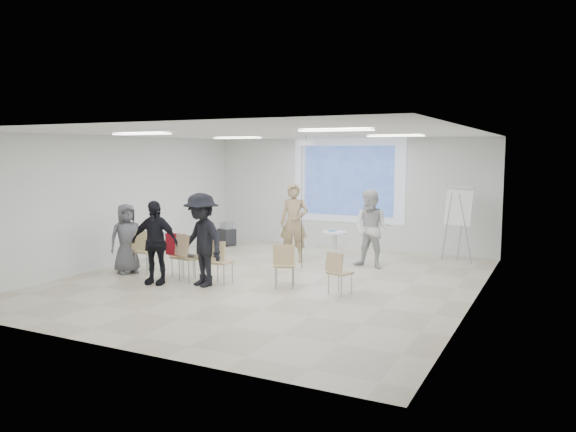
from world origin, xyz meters
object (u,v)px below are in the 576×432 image
at_px(chair_right_far, 338,270).
at_px(audience_left, 154,236).
at_px(chair_far_left, 144,248).
at_px(chair_left_inner, 188,253).
at_px(chair_right_inner, 284,262).
at_px(audience_mid, 201,234).
at_px(player_right, 372,225).
at_px(chair_left_mid, 180,254).
at_px(laptop, 192,255).
at_px(chair_center, 219,259).
at_px(flipchart_easel, 459,207).
at_px(av_cart, 227,235).
at_px(player_left, 294,218).
at_px(pedestal_table, 334,245).
at_px(audience_outer, 127,234).

xyz_separation_m(chair_right_far, audience_left, (-3.60, -0.78, 0.48)).
height_order(chair_far_left, chair_left_inner, chair_left_inner).
xyz_separation_m(chair_right_inner, chair_right_far, (1.11, -0.01, -0.04)).
bearing_deg(audience_mid, player_right, 71.98).
relative_size(chair_left_mid, laptop, 2.29).
distance_m(player_right, chair_right_inner, 2.82).
bearing_deg(chair_center, chair_right_inner, 11.25).
distance_m(chair_center, chair_right_inner, 1.33).
bearing_deg(audience_left, flipchart_easel, 32.05).
bearing_deg(chair_left_mid, chair_left_inner, -32.02).
bearing_deg(av_cart, audience_mid, -39.83).
xyz_separation_m(audience_left, av_cart, (-1.24, 4.58, -0.65)).
xyz_separation_m(player_left, audience_mid, (-0.54, -3.04, -0.02)).
bearing_deg(chair_right_inner, pedestal_table, 69.83).
height_order(player_left, audience_mid, player_left).
distance_m(chair_right_inner, laptop, 1.98).
height_order(chair_far_left, chair_left_mid, chair_far_left).
height_order(player_left, audience_outer, player_left).
bearing_deg(player_left, player_right, -11.95).
bearing_deg(audience_outer, audience_mid, -65.01).
bearing_deg(av_cart, pedestal_table, 9.06).
relative_size(laptop, audience_mid, 0.17).
distance_m(player_left, chair_right_inner, 2.75).
xyz_separation_m(laptop, av_cart, (-1.77, 4.06, -0.22)).
bearing_deg(audience_outer, chair_right_inner, -53.80).
distance_m(player_left, av_cart, 3.11).
bearing_deg(av_cart, chair_left_inner, -44.04).
distance_m(laptop, audience_outer, 1.75).
height_order(chair_left_inner, flipchart_easel, flipchart_easel).
relative_size(audience_mid, audience_outer, 1.22).
xyz_separation_m(audience_outer, flipchart_easel, (6.22, 4.46, 0.48)).
distance_m(chair_left_mid, av_cart, 4.09).
xyz_separation_m(chair_left_mid, chair_left_inner, (0.42, -0.29, 0.09)).
distance_m(pedestal_table, flipchart_easel, 3.09).
bearing_deg(chair_center, audience_outer, 175.74).
relative_size(pedestal_table, av_cart, 1.14).
distance_m(chair_far_left, audience_mid, 1.86).
xyz_separation_m(player_right, flipchart_easel, (1.65, 1.54, 0.34)).
height_order(chair_left_mid, audience_mid, audience_mid).
distance_m(chair_left_mid, chair_left_inner, 0.52).
distance_m(laptop, audience_left, 0.86).
bearing_deg(player_left, audience_left, -130.29).
relative_size(player_right, av_cart, 2.97).
height_order(chair_far_left, audience_left, audience_left).
height_order(chair_center, chair_right_inner, chair_center).
distance_m(player_left, player_right, 1.89).
height_order(chair_left_mid, laptop, chair_left_mid).
bearing_deg(av_cart, chair_far_left, -60.53).
bearing_deg(chair_left_inner, av_cart, 135.10).
relative_size(audience_left, av_cart, 2.88).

